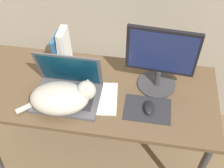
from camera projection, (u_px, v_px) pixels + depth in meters
The scene contains 8 objects.
desk at pixel (93, 98), 1.76m from camera, with size 1.49×0.62×0.75m.
laptop at pixel (68, 89), 1.63m from camera, with size 0.38×0.27×0.28m.
cat at pixel (62, 97), 1.56m from camera, with size 0.44×0.27×0.16m.
external_monitor at pixel (160, 59), 1.57m from camera, with size 0.39×0.23×0.41m.
mousepad at pixel (147, 109), 1.59m from camera, with size 0.27×0.19×0.00m.
computer_mouse at pixel (149, 107), 1.58m from camera, with size 0.06×0.10×0.03m.
book_row at pixel (62, 47), 1.79m from camera, with size 0.09×0.16×0.24m.
notepad at pixel (99, 98), 1.64m from camera, with size 0.23×0.27×0.01m.
Camera 1 is at (0.30, -0.79, 2.02)m, focal length 45.00 mm.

